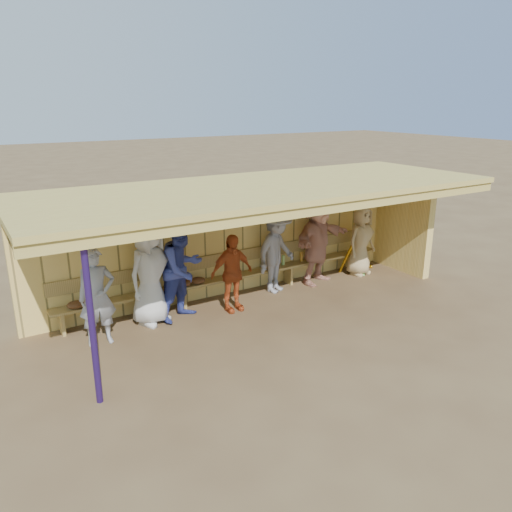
% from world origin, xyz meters
% --- Properties ---
extents(ground, '(90.00, 90.00, 0.00)m').
position_xyz_m(ground, '(0.00, 0.00, 0.00)').
color(ground, brown).
rests_on(ground, ground).
extents(player_a, '(0.62, 0.42, 1.70)m').
position_xyz_m(player_a, '(-3.11, 0.35, 0.85)').
color(player_a, '#92949A').
rests_on(player_a, ground).
extents(player_b, '(1.12, 0.95, 1.95)m').
position_xyz_m(player_b, '(-2.05, 0.70, 0.97)').
color(player_b, silver).
rests_on(player_b, ground).
extents(player_c, '(1.16, 1.04, 1.96)m').
position_xyz_m(player_c, '(-1.47, 0.58, 0.98)').
color(player_c, '#354094').
rests_on(player_c, ground).
extents(player_d, '(0.93, 0.43, 1.55)m').
position_xyz_m(player_d, '(-0.52, 0.40, 0.77)').
color(player_d, '#B4461C').
rests_on(player_d, ground).
extents(player_e, '(1.33, 1.06, 1.80)m').
position_xyz_m(player_e, '(0.79, 0.81, 0.90)').
color(player_e, gray).
rests_on(player_e, ground).
extents(player_f, '(1.94, 1.18, 2.00)m').
position_xyz_m(player_f, '(1.89, 0.81, 1.00)').
color(player_f, tan).
rests_on(player_f, ground).
extents(player_h, '(0.89, 0.67, 1.66)m').
position_xyz_m(player_h, '(3.11, 0.70, 0.83)').
color(player_h, tan).
rests_on(player_h, ground).
extents(dugout_structure, '(8.80, 3.20, 2.50)m').
position_xyz_m(dugout_structure, '(0.39, 0.69, 1.69)').
color(dugout_structure, '#E8C363').
rests_on(dugout_structure, ground).
extents(bench, '(7.60, 0.34, 0.93)m').
position_xyz_m(bench, '(0.00, 1.12, 0.53)').
color(bench, '#AD8D4A').
rests_on(bench, ground).
extents(dugout_equipment, '(7.18, 0.62, 0.80)m').
position_xyz_m(dugout_equipment, '(-0.99, 0.99, 0.49)').
color(dugout_equipment, gold).
rests_on(dugout_equipment, ground).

